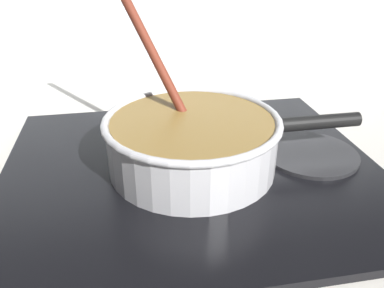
{
  "coord_description": "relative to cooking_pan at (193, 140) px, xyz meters",
  "views": [
    {
      "loc": [
        -0.13,
        -0.28,
        0.32
      ],
      "look_at": [
        -0.04,
        0.21,
        0.05
      ],
      "focal_mm": 36.3,
      "sensor_mm": 36.0,
      "label": 1
    }
  ],
  "objects": [
    {
      "name": "ground",
      "position": [
        0.04,
        -0.21,
        -0.08
      ],
      "size": [
        2.4,
        1.6,
        0.04
      ],
      "primitive_type": "cube",
      "color": "beige"
    },
    {
      "name": "hob_plate",
      "position": [
        -0.0,
        -0.0,
        -0.05
      ],
      "size": [
        0.56,
        0.48,
        0.01
      ],
      "primitive_type": "cube",
      "color": "black",
      "rests_on": "ground"
    },
    {
      "name": "burner_ring",
      "position": [
        -0.0,
        -0.0,
        -0.04
      ],
      "size": [
        0.2,
        0.2,
        0.01
      ],
      "primitive_type": "torus",
      "color": "#592D0C",
      "rests_on": "hob_plate"
    },
    {
      "name": "spare_burner",
      "position": [
        0.19,
        -0.0,
        -0.04
      ],
      "size": [
        0.15,
        0.15,
        0.01
      ],
      "primitive_type": "cylinder",
      "color": "#262628",
      "rests_on": "hob_plate"
    },
    {
      "name": "cooking_pan",
      "position": [
        0.0,
        0.0,
        0.0
      ],
      "size": [
        0.39,
        0.27,
        0.28
      ],
      "color": "silver",
      "rests_on": "hob_plate"
    }
  ]
}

